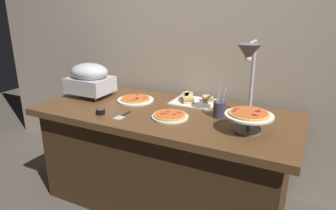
{
  "coord_description": "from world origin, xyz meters",
  "views": [
    {
      "loc": [
        0.96,
        -1.85,
        1.51
      ],
      "look_at": [
        0.03,
        0.0,
        0.81
      ],
      "focal_mm": 32.68,
      "sensor_mm": 36.0,
      "label": 1
    }
  ],
  "objects": [
    {
      "name": "pizza_plate_raised_stand",
      "position": [
        0.63,
        -0.1,
        0.86
      ],
      "size": [
        0.29,
        0.29,
        0.13
      ],
      "color": "#595B60",
      "rests_on": "buffet_table"
    },
    {
      "name": "sandwich_platter",
      "position": [
        0.1,
        0.28,
        0.78
      ],
      "size": [
        0.34,
        0.27,
        0.06
      ],
      "color": "white",
      "rests_on": "buffet_table"
    },
    {
      "name": "utensil_holder",
      "position": [
        0.39,
        0.06,
        0.82
      ],
      "size": [
        0.08,
        0.08,
        0.22
      ],
      "color": "#383347",
      "rests_on": "buffet_table"
    },
    {
      "name": "sauce_cup_near",
      "position": [
        -0.37,
        -0.26,
        0.78
      ],
      "size": [
        0.06,
        0.06,
        0.04
      ],
      "color": "black",
      "rests_on": "buffet_table"
    },
    {
      "name": "buffet_table",
      "position": [
        0.0,
        0.0,
        0.39
      ],
      "size": [
        1.9,
        0.84,
        0.76
      ],
      "color": "brown",
      "rests_on": "ground_plane"
    },
    {
      "name": "back_wall",
      "position": [
        0.0,
        0.5,
        1.2
      ],
      "size": [
        4.4,
        0.04,
        2.4
      ],
      "primitive_type": "cube",
      "color": "tan",
      "rests_on": "ground_plane"
    },
    {
      "name": "pizza_plate_front",
      "position": [
        -0.32,
        0.11,
        0.77
      ],
      "size": [
        0.29,
        0.29,
        0.03
      ],
      "color": "white",
      "rests_on": "buffet_table"
    },
    {
      "name": "pizza_plate_center",
      "position": [
        0.09,
        -0.1,
        0.77
      ],
      "size": [
        0.25,
        0.25,
        0.03
      ],
      "color": "white",
      "rests_on": "buffet_table"
    },
    {
      "name": "chafing_dish",
      "position": [
        -0.72,
        0.05,
        0.92
      ],
      "size": [
        0.34,
        0.27,
        0.28
      ],
      "color": "#B7BABF",
      "rests_on": "buffet_table"
    },
    {
      "name": "ground_plane",
      "position": [
        0.0,
        0.0,
        0.0
      ],
      "size": [
        8.0,
        8.0,
        0.0
      ],
      "primitive_type": "plane",
      "color": "#4C443D"
    },
    {
      "name": "heat_lamp",
      "position": [
        0.56,
        0.06,
        1.17
      ],
      "size": [
        0.15,
        0.33,
        0.52
      ],
      "color": "#B7BABF",
      "rests_on": "buffet_table"
    },
    {
      "name": "serving_spatula",
      "position": [
        -0.21,
        -0.23,
        0.76
      ],
      "size": [
        0.06,
        0.17,
        0.01
      ],
      "color": "#B7BABF",
      "rests_on": "buffet_table"
    }
  ]
}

